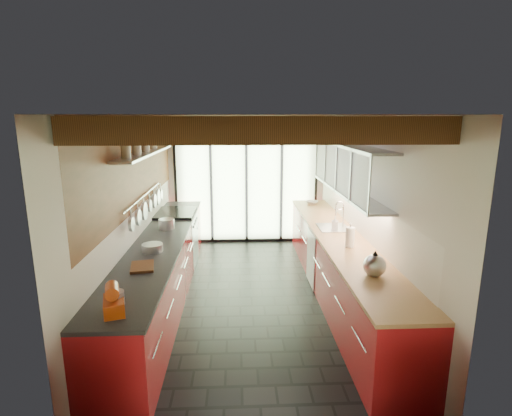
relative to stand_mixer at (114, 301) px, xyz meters
name	(u,v)px	position (x,y,z in m)	size (l,w,h in m)	color
ground	(251,297)	(1.27, 2.17, -1.03)	(5.50, 5.50, 0.00)	black
room_shell	(251,186)	(1.27, 2.17, 0.63)	(5.50, 5.50, 5.50)	silver
ceiling_beams	(250,126)	(1.27, 2.55, 1.43)	(3.14, 5.06, 4.90)	#593316
glass_door	(246,163)	(1.27, 4.86, 0.63)	(2.95, 0.10, 2.90)	#C6EAAD
left_counter	(162,269)	(-0.01, 2.17, -0.57)	(0.68, 5.00, 0.92)	#B1171D
range_stove	(177,238)	(-0.01, 3.62, -0.56)	(0.66, 0.90, 0.97)	silver
right_counter	(338,266)	(2.54, 2.17, -0.57)	(0.68, 5.00, 0.92)	#B1171D
sink_assembly	(334,226)	(2.56, 2.57, -0.07)	(0.45, 0.52, 0.43)	silver
upper_cabinets_right	(348,168)	(2.70, 2.47, 0.82)	(0.34, 3.00, 3.00)	silver
left_wall_fixtures	(147,174)	(-0.20, 2.46, 0.76)	(0.28, 2.60, 0.96)	silver
stand_mixer	(114,301)	(0.00, 0.00, 0.00)	(0.25, 0.34, 0.27)	#B43B0E
pot_large	(167,224)	(0.00, 2.66, -0.03)	(0.24, 0.24, 0.15)	silver
pot_small	(152,248)	(0.00, 1.60, -0.06)	(0.26, 0.26, 0.10)	silver
cutting_board	(142,267)	(0.00, 1.04, -0.09)	(0.25, 0.35, 0.03)	brown
kettle	(375,264)	(2.54, 0.71, 0.02)	(0.28, 0.32, 0.29)	silver
paper_towel	(350,237)	(2.54, 1.66, 0.03)	(0.14, 0.14, 0.32)	white
soap_bottle	(335,223)	(2.54, 2.47, 0.00)	(0.09, 0.10, 0.21)	silver
bowl	(312,202)	(2.54, 4.31, -0.08)	(0.23, 0.23, 0.06)	silver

